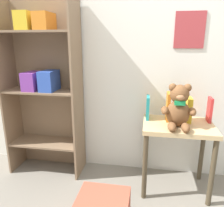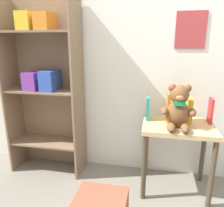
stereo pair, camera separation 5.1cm
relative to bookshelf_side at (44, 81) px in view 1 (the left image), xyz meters
name	(u,v)px [view 1 (the left image)]	position (x,y,z in m)	size (l,w,h in m)	color
wall_back	(158,41)	(1.02, 0.16, 0.36)	(4.80, 0.07, 2.50)	silver
bookshelf_side	(44,81)	(0.00, 0.00, 0.00)	(0.69, 0.30, 1.62)	#7F664C
display_table	(177,136)	(1.22, -0.14, -0.40)	(0.57, 0.41, 0.60)	tan
teddy_bear	(179,108)	(1.20, -0.20, -0.14)	(0.26, 0.24, 0.34)	brown
book_standing_teal	(148,107)	(0.96, -0.04, -0.20)	(0.02, 0.15, 0.20)	teal
book_standing_orange	(168,107)	(1.13, -0.06, -0.18)	(0.03, 0.14, 0.24)	orange
book_standing_yellow	(189,110)	(1.30, -0.06, -0.19)	(0.04, 0.13, 0.20)	gold
book_standing_red	(210,110)	(1.47, -0.04, -0.19)	(0.02, 0.11, 0.21)	red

